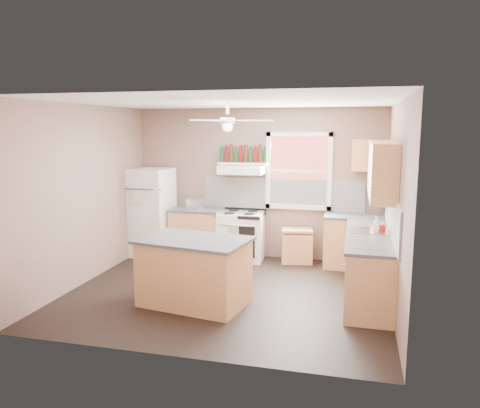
% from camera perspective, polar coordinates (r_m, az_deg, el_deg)
% --- Properties ---
extents(floor, '(4.50, 4.50, 0.00)m').
position_cam_1_polar(floor, '(6.90, -1.43, -10.66)').
color(floor, black).
rests_on(floor, ground).
extents(ceiling, '(4.50, 4.50, 0.00)m').
position_cam_1_polar(ceiling, '(6.49, -1.53, 12.34)').
color(ceiling, white).
rests_on(ceiling, ground).
extents(wall_back, '(4.50, 0.05, 2.70)m').
position_cam_1_polar(wall_back, '(8.51, 2.17, 2.52)').
color(wall_back, '#7A5E52').
rests_on(wall_back, ground).
extents(wall_right, '(0.05, 4.00, 2.70)m').
position_cam_1_polar(wall_right, '(6.35, 18.71, -0.31)').
color(wall_right, '#7A5E52').
rests_on(wall_right, ground).
extents(wall_left, '(0.05, 4.00, 2.70)m').
position_cam_1_polar(wall_left, '(7.49, -18.50, 1.11)').
color(wall_left, '#7A5E52').
rests_on(wall_left, ground).
extents(backsplash_back, '(2.90, 0.03, 0.55)m').
position_cam_1_polar(backsplash_back, '(8.42, 5.10, 1.21)').
color(backsplash_back, white).
rests_on(backsplash_back, wall_back).
extents(backsplash_right, '(0.03, 2.60, 0.55)m').
position_cam_1_polar(backsplash_right, '(6.67, 18.09, -1.36)').
color(backsplash_right, white).
rests_on(backsplash_right, wall_right).
extents(window_view, '(1.00, 0.02, 1.20)m').
position_cam_1_polar(window_view, '(8.32, 7.19, 4.03)').
color(window_view, maroon).
rests_on(window_view, wall_back).
extents(window_frame, '(1.16, 0.07, 1.36)m').
position_cam_1_polar(window_frame, '(8.30, 7.16, 4.01)').
color(window_frame, white).
rests_on(window_frame, wall_back).
extents(refrigerator, '(0.74, 0.73, 1.62)m').
position_cam_1_polar(refrigerator, '(8.77, -10.67, -1.02)').
color(refrigerator, white).
rests_on(refrigerator, floor).
extents(base_cabinet_left, '(0.90, 0.60, 0.86)m').
position_cam_1_polar(base_cabinet_left, '(8.64, -5.23, -3.60)').
color(base_cabinet_left, tan).
rests_on(base_cabinet_left, floor).
extents(counter_left, '(0.92, 0.62, 0.04)m').
position_cam_1_polar(counter_left, '(8.55, -5.27, -0.66)').
color(counter_left, '#434346').
rests_on(counter_left, base_cabinet_left).
extents(toaster, '(0.31, 0.23, 0.18)m').
position_cam_1_polar(toaster, '(8.48, -5.50, -0.00)').
color(toaster, silver).
rests_on(toaster, counter_left).
extents(stove, '(0.83, 0.69, 0.86)m').
position_cam_1_polar(stove, '(8.41, 0.16, -3.93)').
color(stove, white).
rests_on(stove, floor).
extents(range_hood, '(0.78, 0.50, 0.14)m').
position_cam_1_polar(range_hood, '(8.27, 0.22, 4.21)').
color(range_hood, white).
rests_on(range_hood, wall_back).
extents(bottle_shelf, '(0.90, 0.26, 0.03)m').
position_cam_1_polar(bottle_shelf, '(8.38, 0.42, 4.96)').
color(bottle_shelf, white).
rests_on(bottle_shelf, range_hood).
extents(cart, '(0.58, 0.44, 0.53)m').
position_cam_1_polar(cart, '(8.32, 6.95, -5.31)').
color(cart, tan).
rests_on(cart, floor).
extents(base_cabinet_corner, '(1.00, 0.60, 0.86)m').
position_cam_1_polar(base_cabinet_corner, '(8.18, 13.77, -4.58)').
color(base_cabinet_corner, tan).
rests_on(base_cabinet_corner, floor).
extents(base_cabinet_right, '(0.60, 2.20, 0.86)m').
position_cam_1_polar(base_cabinet_right, '(6.83, 15.37, -7.42)').
color(base_cabinet_right, tan).
rests_on(base_cabinet_right, floor).
extents(counter_corner, '(1.02, 0.62, 0.04)m').
position_cam_1_polar(counter_corner, '(8.08, 13.89, -1.49)').
color(counter_corner, '#434346').
rests_on(counter_corner, base_cabinet_corner).
extents(counter_right, '(0.62, 2.22, 0.04)m').
position_cam_1_polar(counter_right, '(6.72, 15.45, -3.74)').
color(counter_right, '#434346').
rests_on(counter_right, base_cabinet_right).
extents(sink, '(0.55, 0.45, 0.03)m').
position_cam_1_polar(sink, '(6.91, 15.42, -3.25)').
color(sink, silver).
rests_on(sink, counter_right).
extents(faucet, '(0.03, 0.03, 0.14)m').
position_cam_1_polar(faucet, '(6.90, 16.78, -2.69)').
color(faucet, silver).
rests_on(faucet, sink).
extents(upper_cabinet_right, '(0.33, 1.80, 0.76)m').
position_cam_1_polar(upper_cabinet_right, '(6.78, 16.93, 4.03)').
color(upper_cabinet_right, tan).
rests_on(upper_cabinet_right, wall_right).
extents(upper_cabinet_corner, '(0.60, 0.33, 0.52)m').
position_cam_1_polar(upper_cabinet_corner, '(8.09, 15.60, 5.74)').
color(upper_cabinet_corner, tan).
rests_on(upper_cabinet_corner, wall_back).
extents(paper_towel, '(0.26, 0.12, 0.12)m').
position_cam_1_polar(paper_towel, '(8.19, 16.24, 1.18)').
color(paper_towel, white).
rests_on(paper_towel, wall_back).
extents(island, '(1.47, 1.06, 0.86)m').
position_cam_1_polar(island, '(6.37, -5.58, -8.35)').
color(island, tan).
rests_on(island, floor).
extents(island_top, '(1.56, 1.15, 0.04)m').
position_cam_1_polar(island_top, '(6.24, -5.65, -4.42)').
color(island_top, '#434346').
rests_on(island_top, island).
extents(ceiling_fan_hub, '(0.20, 0.20, 0.08)m').
position_cam_1_polar(ceiling_fan_hub, '(6.48, -1.52, 10.13)').
color(ceiling_fan_hub, white).
rests_on(ceiling_fan_hub, ceiling).
extents(soap_bottle, '(0.12, 0.12, 0.23)m').
position_cam_1_polar(soap_bottle, '(6.83, 16.28, -2.40)').
color(soap_bottle, silver).
rests_on(soap_bottle, counter_right).
extents(red_caddy, '(0.21, 0.17, 0.10)m').
position_cam_1_polar(red_caddy, '(6.91, 16.46, -2.82)').
color(red_caddy, '#AB1F0E').
rests_on(red_caddy, counter_right).
extents(wine_bottles, '(0.86, 0.06, 0.31)m').
position_cam_1_polar(wine_bottles, '(8.37, 0.42, 6.05)').
color(wine_bottles, '#143819').
rests_on(wine_bottles, bottle_shelf).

